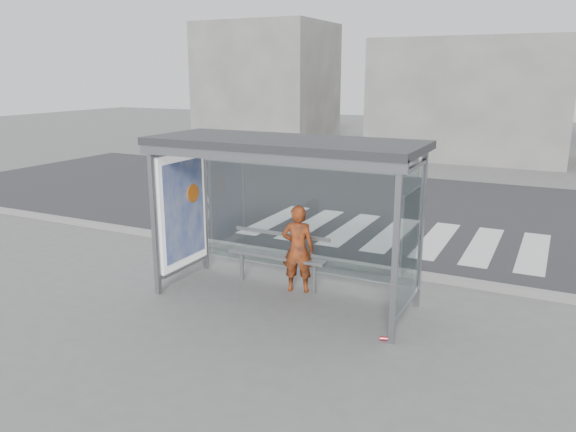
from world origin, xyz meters
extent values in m
plane|color=#61615F|center=(0.00, 0.00, 0.00)|extent=(80.00, 80.00, 0.00)
cube|color=#2A2A2D|center=(0.00, 7.00, 0.00)|extent=(30.00, 10.00, 0.01)
cube|color=gray|center=(0.00, 1.95, 0.06)|extent=(30.00, 0.18, 0.12)
cube|color=silver|center=(-2.50, 4.50, 0.00)|extent=(0.55, 3.00, 0.00)
cube|color=silver|center=(-1.50, 4.50, 0.00)|extent=(0.55, 3.00, 0.00)
cube|color=silver|center=(-0.50, 4.50, 0.00)|extent=(0.55, 3.00, 0.00)
cube|color=silver|center=(0.50, 4.50, 0.00)|extent=(0.55, 3.00, 0.00)
cube|color=silver|center=(1.50, 4.50, 0.00)|extent=(0.55, 3.00, 0.00)
cube|color=silver|center=(2.50, 4.50, 0.00)|extent=(0.55, 3.00, 0.00)
cube|color=silver|center=(3.50, 4.50, 0.00)|extent=(0.55, 3.00, 0.00)
cube|color=gray|center=(-2.00, -0.70, 1.25)|extent=(0.08, 0.08, 2.50)
cube|color=gray|center=(2.00, -0.70, 1.25)|extent=(0.08, 0.08, 2.50)
cube|color=gray|center=(-2.00, 0.70, 1.25)|extent=(0.08, 0.08, 2.50)
cube|color=gray|center=(2.00, 0.70, 1.25)|extent=(0.08, 0.08, 2.50)
cube|color=#2D2D30|center=(0.00, 0.00, 2.56)|extent=(4.25, 1.65, 0.12)
cube|color=gray|center=(0.00, -0.76, 2.45)|extent=(4.25, 0.06, 0.18)
cube|color=white|center=(0.00, 0.70, 1.30)|extent=(3.80, 0.02, 2.00)
cube|color=white|center=(-2.00, 0.00, 1.30)|extent=(0.15, 1.25, 2.00)
cube|color=blue|center=(-1.92, 0.00, 1.30)|extent=(0.01, 1.10, 1.70)
cylinder|color=orange|center=(-1.91, 0.25, 1.55)|extent=(0.02, 0.32, 0.32)
cube|color=white|center=(2.00, 0.00, 1.30)|extent=(0.03, 1.25, 2.00)
cube|color=beige|center=(1.97, 0.05, 1.40)|extent=(0.03, 0.86, 1.16)
cube|color=slate|center=(-10.00, 18.00, 3.00)|extent=(6.00, 5.00, 6.00)
cube|color=slate|center=(0.00, 18.00, 2.50)|extent=(8.00, 5.00, 5.00)
imported|color=#D55714|center=(0.04, 0.45, 0.75)|extent=(0.62, 0.49, 1.50)
cube|color=gray|center=(-0.37, 0.47, 0.55)|extent=(1.80, 0.22, 0.05)
cylinder|color=gray|center=(-1.07, 0.47, 0.26)|extent=(0.07, 0.07, 0.52)
cylinder|color=gray|center=(0.32, 0.47, 0.26)|extent=(0.07, 0.07, 0.52)
cube|color=gray|center=(-0.37, 0.66, 0.90)|extent=(1.80, 0.04, 0.06)
cylinder|color=#D23D4E|center=(1.89, -0.68, 0.03)|extent=(0.13, 0.10, 0.06)
camera|label=1|loc=(3.84, -7.61, 3.59)|focal=35.00mm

